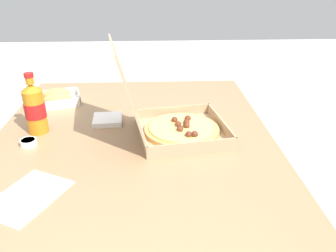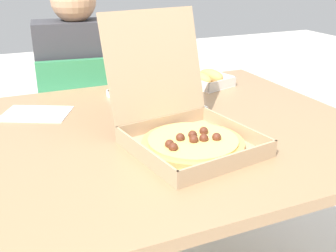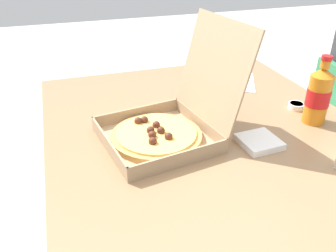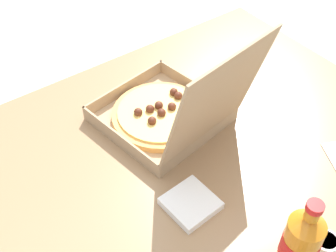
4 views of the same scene
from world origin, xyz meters
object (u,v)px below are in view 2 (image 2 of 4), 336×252
(chair, at_px, (84,128))
(pizza_box_open, at_px, (186,129))
(paper_menu, at_px, (36,114))
(bread_side_box, at_px, (205,78))
(diner_person, at_px, (79,82))
(cola_bottle, at_px, (139,68))
(dipping_sauce_cup, at_px, (114,93))
(napkin_pile, at_px, (185,108))

(chair, relative_size, pizza_box_open, 1.95)
(pizza_box_open, bearing_deg, paper_menu, 129.68)
(bread_side_box, height_order, paper_menu, bread_side_box)
(diner_person, distance_m, cola_bottle, 0.49)
(diner_person, distance_m, pizza_box_open, 0.95)
(diner_person, xyz_separation_m, paper_menu, (-0.25, -0.52, 0.06))
(dipping_sauce_cup, bearing_deg, cola_bottle, -3.48)
(bread_side_box, distance_m, paper_menu, 0.67)
(pizza_box_open, xyz_separation_m, paper_menu, (-0.34, 0.41, -0.05))
(paper_menu, bearing_deg, bread_side_box, 33.27)
(pizza_box_open, distance_m, bread_side_box, 0.59)
(bread_side_box, distance_m, cola_bottle, 0.29)
(diner_person, relative_size, napkin_pile, 10.46)
(bread_side_box, relative_size, paper_menu, 1.07)
(bread_side_box, relative_size, cola_bottle, 1.00)
(pizza_box_open, distance_m, napkin_pile, 0.28)
(pizza_box_open, height_order, dipping_sauce_cup, pizza_box_open)
(diner_person, bearing_deg, cola_bottle, -72.68)
(diner_person, bearing_deg, bread_side_box, -46.91)
(pizza_box_open, relative_size, napkin_pile, 3.87)
(pizza_box_open, bearing_deg, dipping_sauce_cup, 95.98)
(diner_person, xyz_separation_m, dipping_sauce_cup, (0.04, -0.44, 0.07))
(diner_person, distance_m, dipping_sauce_cup, 0.44)
(napkin_pile, bearing_deg, paper_menu, 160.51)
(cola_bottle, relative_size, paper_menu, 1.07)
(paper_menu, xyz_separation_m, napkin_pile, (0.46, -0.16, 0.01))
(chair, bearing_deg, cola_bottle, -69.33)
(bread_side_box, bearing_deg, pizza_box_open, -123.65)
(cola_bottle, height_order, napkin_pile, cola_bottle)
(napkin_pile, bearing_deg, dipping_sauce_cup, 124.45)
(pizza_box_open, xyz_separation_m, napkin_pile, (0.12, 0.25, -0.04))
(chair, distance_m, pizza_box_open, 0.94)
(pizza_box_open, relative_size, cola_bottle, 1.90)
(napkin_pile, xyz_separation_m, dipping_sauce_cup, (-0.17, 0.25, 0.00))
(napkin_pile, bearing_deg, bread_side_box, 49.48)
(paper_menu, xyz_separation_m, dipping_sauce_cup, (0.29, 0.09, 0.01))
(chair, relative_size, bread_side_box, 3.70)
(cola_bottle, bearing_deg, pizza_box_open, -95.52)
(bread_side_box, relative_size, napkin_pile, 2.04)
(napkin_pile, bearing_deg, pizza_box_open, -115.71)
(napkin_pile, bearing_deg, diner_person, 107.00)
(chair, height_order, cola_bottle, cola_bottle)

